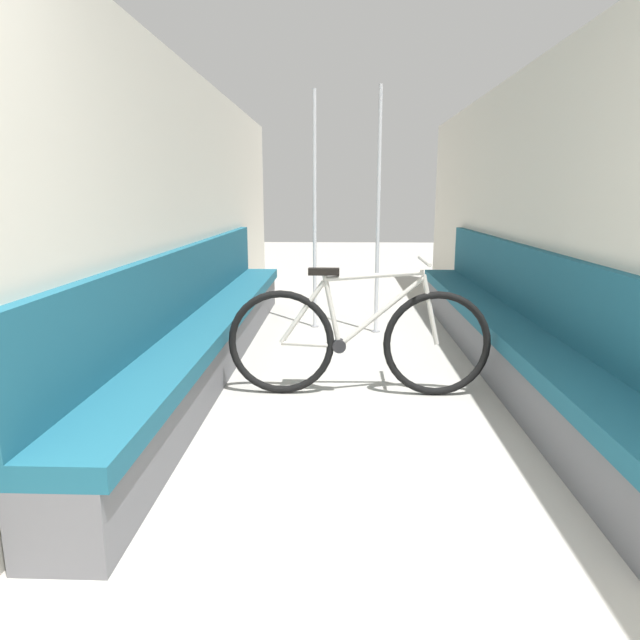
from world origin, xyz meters
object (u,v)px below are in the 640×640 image
at_px(bench_seat_row_left, 210,327).
at_px(grab_pole_near, 378,217).
at_px(bench_seat_row_right, 504,329).
at_px(bicycle, 358,340).
at_px(grab_pole_far, 315,216).

relative_size(bench_seat_row_left, grab_pole_near, 2.26).
bearing_deg(bench_seat_row_right, bicycle, -150.56).
bearing_deg(grab_pole_far, grab_pole_near, -18.28).
bearing_deg(bicycle, grab_pole_near, 64.12).
height_order(bicycle, grab_pole_far, grab_pole_far).
relative_size(bench_seat_row_left, bench_seat_row_right, 1.00).
relative_size(bench_seat_row_right, bicycle, 2.98).
xyz_separation_m(bench_seat_row_left, bicycle, (1.13, -0.64, 0.07)).
bearing_deg(grab_pole_near, grab_pole_far, 161.72).
bearing_deg(bench_seat_row_left, bench_seat_row_right, 0.00).
distance_m(bench_seat_row_left, grab_pole_far, 1.74).
relative_size(bench_seat_row_left, bicycle, 2.98).
height_order(bench_seat_row_left, grab_pole_far, grab_pole_far).
xyz_separation_m(bench_seat_row_right, grab_pole_far, (-1.51, 1.34, 0.81)).
height_order(bench_seat_row_right, grab_pole_near, grab_pole_near).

